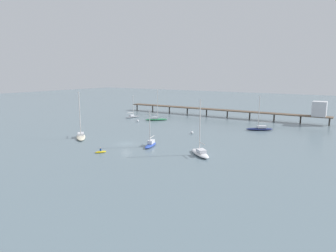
% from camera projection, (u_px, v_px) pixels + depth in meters
% --- Properties ---
extents(ground_plane, '(400.00, 400.00, 0.00)m').
position_uv_depth(ground_plane, '(126.00, 144.00, 72.78)').
color(ground_plane, slate).
extents(pier, '(79.97, 5.76, 7.71)m').
position_uv_depth(pier, '(260.00, 109.00, 107.82)').
color(pier, brown).
rests_on(pier, ground_plane).
extents(sailboat_cream, '(8.01, 7.33, 12.21)m').
position_uv_depth(sailboat_cream, '(81.00, 136.00, 78.71)').
color(sailboat_cream, beige).
rests_on(sailboat_cream, ground_plane).
extents(sailboat_green, '(7.39, 6.86, 11.14)m').
position_uv_depth(sailboat_green, '(156.00, 119.00, 107.73)').
color(sailboat_green, '#287F4C').
rests_on(sailboat_green, ground_plane).
extents(sailboat_gray, '(2.98, 6.52, 8.35)m').
position_uv_depth(sailboat_gray, '(132.00, 116.00, 114.55)').
color(sailboat_gray, gray).
rests_on(sailboat_gray, ground_plane).
extents(sailboat_navy, '(7.89, 6.03, 10.26)m').
position_uv_depth(sailboat_navy, '(260.00, 128.00, 89.35)').
color(sailboat_navy, navy).
rests_on(sailboat_navy, ground_plane).
extents(sailboat_blue, '(3.22, 6.26, 8.63)m').
position_uv_depth(sailboat_blue, '(151.00, 144.00, 69.87)').
color(sailboat_blue, '#2D4CB7').
rests_on(sailboat_blue, ground_plane).
extents(sailboat_white, '(7.20, 6.64, 11.63)m').
position_uv_depth(sailboat_white, '(200.00, 152.00, 62.41)').
color(sailboat_white, white).
rests_on(sailboat_white, ground_plane).
extents(dinghy_yellow, '(2.23, 2.54, 1.14)m').
position_uv_depth(dinghy_yellow, '(101.00, 152.00, 64.53)').
color(dinghy_yellow, yellow).
rests_on(dinghy_yellow, ground_plane).
extents(mooring_buoy_outer, '(0.84, 0.84, 0.84)m').
position_uv_depth(mooring_buoy_outer, '(138.00, 121.00, 104.16)').
color(mooring_buoy_outer, silver).
rests_on(mooring_buoy_outer, ground_plane).
extents(mooring_buoy_near, '(0.80, 0.80, 0.80)m').
position_uv_depth(mooring_buoy_near, '(192.00, 133.00, 84.01)').
color(mooring_buoy_near, silver).
rests_on(mooring_buoy_near, ground_plane).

